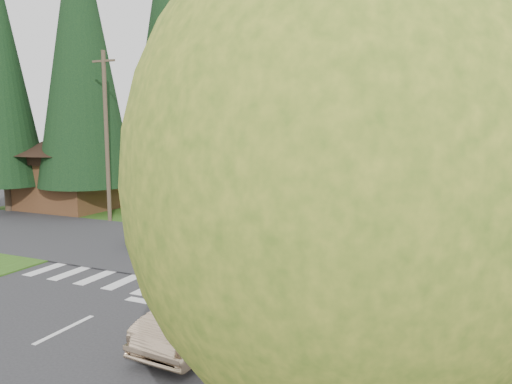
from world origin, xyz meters
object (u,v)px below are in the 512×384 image
Objects in this scene: suv_navy at (182,234)px; parked_car_c at (401,181)px; parked_car_a at (394,203)px; parked_car_e at (428,174)px; parked_car_d at (406,179)px; parked_car_b at (385,198)px; sedan_champagne at (210,309)px.

parked_car_c is at bearing -3.31° from suv_navy.
parked_car_a is 21.53m from parked_car_e.
suv_navy is 29.64m from parked_car_d.
parked_car_d is (-1.40, 15.74, -0.15)m from parked_car_a.
parked_car_d is (-0.32, 12.83, 0.02)m from parked_car_b.
parked_car_d is at bearing 96.05° from parked_car_c.
parked_car_c is at bearing 90.50° from parked_car_a.
parked_car_d is at bearing -109.41° from parked_car_e.
sedan_champagne is at bearing -92.42° from parked_car_d.
sedan_champagne is at bearing -97.91° from parked_car_e.
parked_car_a is 12.59m from parked_car_c.
suv_navy is at bearing -108.15° from parked_car_e.
parked_car_e is (0.00, 21.53, -0.12)m from parked_car_a.
parked_car_e is (1.55, 42.74, -0.15)m from sedan_champagne.
parked_car_e is at bearing 87.23° from parked_car_c.
parked_car_c is 1.25× the size of parked_car_d.
parked_car_a is 0.99× the size of parked_car_c.
parked_car_c reaches higher than suv_navy.
parked_car_b is 1.13× the size of parked_car_d.
suv_navy reaches higher than parked_car_b.
suv_navy is 1.16× the size of parked_car_e.
sedan_champagne is at bearing -132.59° from suv_navy.
parked_car_c is (-0.32, 9.61, 0.15)m from parked_car_b.
parked_car_a is at bearing -19.61° from suv_navy.
parked_car_c is (-1.40, 12.51, -0.02)m from parked_car_a.
suv_navy is at bearing 131.32° from sedan_champagne.
suv_navy reaches higher than parked_car_e.
parked_car_c is (6.19, 25.76, 0.03)m from suv_navy.
sedan_champagne is 0.92× the size of suv_navy.
parked_car_c is (0.15, 33.72, -0.04)m from sedan_champagne.
parked_car_a reaches higher than parked_car_b.
sedan_champagne reaches higher than suv_navy.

